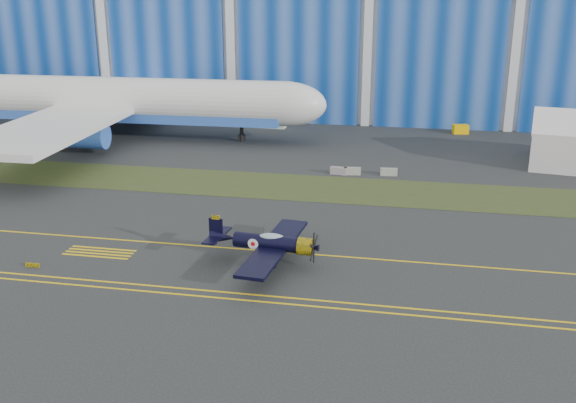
% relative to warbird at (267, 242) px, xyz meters
% --- Properties ---
extents(ground, '(260.00, 260.00, 0.00)m').
position_rel_warbird_xyz_m(ground, '(3.25, 7.70, -1.92)').
color(ground, '#2D3030').
rests_on(ground, ground).
extents(grass_median, '(260.00, 10.00, 0.02)m').
position_rel_warbird_xyz_m(grass_median, '(3.25, 21.70, -1.90)').
color(grass_median, '#475128').
rests_on(grass_median, ground).
extents(hangar, '(220.00, 45.70, 30.00)m').
position_rel_warbird_xyz_m(hangar, '(3.25, 79.49, 13.04)').
color(hangar, silver).
rests_on(hangar, ground).
extents(taxiway_centreline, '(200.00, 0.20, 0.02)m').
position_rel_warbird_xyz_m(taxiway_centreline, '(3.25, 2.70, -1.91)').
color(taxiway_centreline, yellow).
rests_on(taxiway_centreline, ground).
extents(edge_line_near, '(80.00, 0.20, 0.02)m').
position_rel_warbird_xyz_m(edge_line_near, '(3.25, -6.80, -1.91)').
color(edge_line_near, yellow).
rests_on(edge_line_near, ground).
extents(edge_line_far, '(80.00, 0.20, 0.02)m').
position_rel_warbird_xyz_m(edge_line_far, '(3.25, -5.80, -1.91)').
color(edge_line_far, yellow).
rests_on(edge_line_far, ground).
extents(hold_short_ladder, '(6.00, 2.40, 0.02)m').
position_rel_warbird_xyz_m(hold_short_ladder, '(-14.75, -0.40, -1.91)').
color(hold_short_ladder, yellow).
rests_on(hold_short_ladder, ground).
extents(guard_board_left, '(1.20, 0.15, 0.35)m').
position_rel_warbird_xyz_m(guard_board_left, '(-18.75, -4.30, -1.74)').
color(guard_board_left, yellow).
rests_on(guard_board_left, ground).
extents(warbird, '(11.61, 13.59, 3.77)m').
position_rel_warbird_xyz_m(warbird, '(0.00, 0.00, 0.00)').
color(warbird, black).
rests_on(warbird, ground).
extents(jetliner, '(73.65, 63.04, 25.09)m').
position_rel_warbird_xyz_m(jetliner, '(-33.24, 41.77, 10.63)').
color(jetliner, silver).
rests_on(jetliner, ground).
extents(shipping_container, '(5.58, 2.45, 2.37)m').
position_rel_warbird_xyz_m(shipping_container, '(-11.68, 52.76, -0.73)').
color(shipping_container, silver).
rests_on(shipping_container, ground).
extents(tug, '(2.53, 1.86, 1.33)m').
position_rel_warbird_xyz_m(tug, '(18.03, 53.87, -1.25)').
color(tug, '#FFC200').
rests_on(tug, ground).
extents(barrier_a, '(2.06, 0.86, 0.90)m').
position_rel_warbird_xyz_m(barrier_a, '(2.53, 27.83, -1.47)').
color(barrier_a, gray).
rests_on(barrier_a, ground).
extents(barrier_b, '(2.07, 0.91, 0.90)m').
position_rel_warbird_xyz_m(barrier_b, '(4.17, 27.99, -1.47)').
color(barrier_b, gray).
rests_on(barrier_b, ground).
extents(barrier_c, '(2.05, 0.79, 0.90)m').
position_rel_warbird_xyz_m(barrier_c, '(8.51, 28.47, -1.47)').
color(barrier_c, gray).
rests_on(barrier_c, ground).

